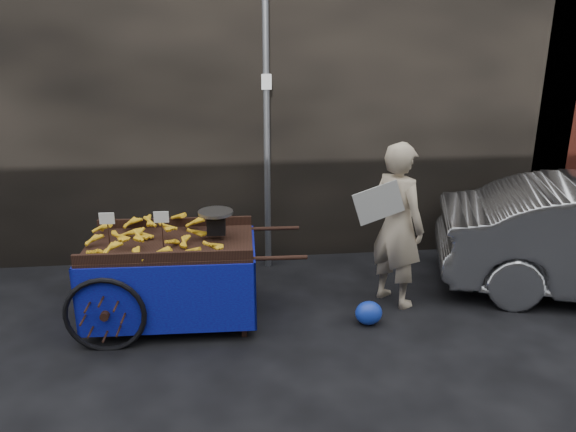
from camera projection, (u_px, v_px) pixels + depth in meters
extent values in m
plane|color=black|center=(251.00, 313.00, 6.23)|extent=(80.00, 80.00, 0.00)
cube|color=black|center=(166.00, 66.00, 7.77)|extent=(11.00, 2.00, 5.00)
cylinder|color=slate|center=(267.00, 115.00, 6.84)|extent=(0.08, 0.08, 4.00)
cube|color=white|center=(266.00, 82.00, 6.67)|extent=(0.12, 0.02, 0.18)
cube|color=black|center=(170.00, 245.00, 5.86)|extent=(1.75, 1.12, 0.06)
cube|color=black|center=(175.00, 223.00, 6.31)|extent=(1.71, 0.10, 0.11)
cube|color=black|center=(164.00, 257.00, 5.36)|extent=(1.71, 0.10, 0.11)
cube|color=black|center=(243.00, 298.00, 5.64)|extent=(0.06, 0.06, 0.86)
cube|color=black|center=(243.00, 264.00, 6.45)|extent=(0.06, 0.06, 0.86)
cylinder|color=black|center=(280.00, 258.00, 5.54)|extent=(0.54, 0.06, 0.04)
cylinder|color=black|center=(275.00, 228.00, 6.34)|extent=(0.54, 0.06, 0.04)
torus|color=black|center=(105.00, 315.00, 5.42)|extent=(0.80, 0.08, 0.80)
torus|color=black|center=(128.00, 267.00, 6.51)|extent=(0.80, 0.08, 0.80)
cylinder|color=black|center=(117.00, 289.00, 5.97)|extent=(0.09, 1.20, 0.05)
cube|color=#0F0781|center=(166.00, 301.00, 5.46)|extent=(1.76, 0.08, 0.73)
cube|color=#0F0781|center=(178.00, 257.00, 6.49)|extent=(1.76, 0.08, 0.73)
cube|color=#0F0781|center=(89.00, 280.00, 5.91)|extent=(0.06, 1.11, 0.73)
cube|color=#0F0781|center=(254.00, 274.00, 6.04)|extent=(0.06, 1.11, 0.73)
cube|color=black|center=(216.00, 226.00, 5.88)|extent=(0.20, 0.16, 0.17)
cylinder|color=silver|center=(216.00, 212.00, 5.84)|extent=(0.38, 0.38, 0.03)
cube|color=white|center=(107.00, 218.00, 5.59)|extent=(0.15, 0.02, 0.12)
cube|color=white|center=(161.00, 217.00, 5.63)|extent=(0.15, 0.02, 0.12)
imported|color=tan|center=(397.00, 225.00, 6.22)|extent=(0.75, 0.82, 1.87)
cube|color=beige|center=(379.00, 203.00, 5.91)|extent=(0.59, 0.04, 0.50)
ellipsoid|color=#1836B7|center=(369.00, 313.00, 5.97)|extent=(0.29, 0.23, 0.26)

